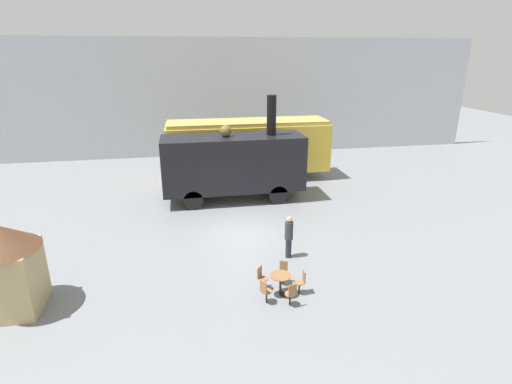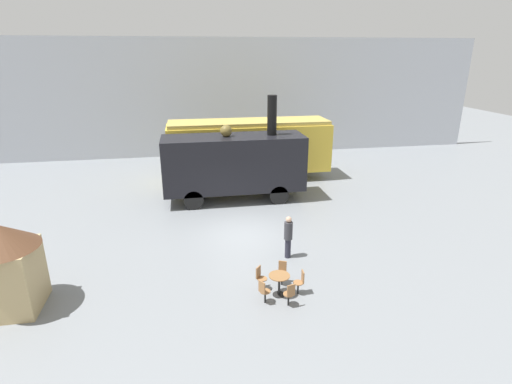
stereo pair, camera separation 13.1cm
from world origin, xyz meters
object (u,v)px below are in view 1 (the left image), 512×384
object	(u,v)px
passenger_coach_vintage	(248,146)
ticket_kiosk	(5,264)
cafe_table_near	(281,280)
cafe_chair_0	(283,271)
steam_locomotive	(234,162)
visitor_person	(289,235)

from	to	relation	value
passenger_coach_vintage	ticket_kiosk	bearing A→B (deg)	-127.93
cafe_table_near	ticket_kiosk	world-z (taller)	ticket_kiosk
passenger_coach_vintage	ticket_kiosk	size ratio (longest dim) A/B	3.43
passenger_coach_vintage	cafe_chair_0	xyz separation A→B (m)	(-0.84, -12.70, -1.70)
cafe_table_near	ticket_kiosk	xyz separation A→B (m)	(-8.71, 0.78, 1.10)
steam_locomotive	ticket_kiosk	bearing A→B (deg)	-133.44
visitor_person	ticket_kiosk	size ratio (longest dim) A/B	0.60
passenger_coach_vintage	ticket_kiosk	distance (m)	15.99
passenger_coach_vintage	steam_locomotive	size ratio (longest dim) A/B	1.33
visitor_person	ticket_kiosk	bearing A→B (deg)	-169.59
ticket_kiosk	steam_locomotive	bearing A→B (deg)	46.56
steam_locomotive	ticket_kiosk	xyz separation A→B (m)	(-8.40, -8.87, -0.51)
visitor_person	ticket_kiosk	xyz separation A→B (m)	(-9.67, -1.78, 0.69)
steam_locomotive	cafe_chair_0	distance (m)	9.13
passenger_coach_vintage	cafe_table_near	bearing A→B (deg)	-94.75
steam_locomotive	cafe_chair_0	world-z (taller)	steam_locomotive
cafe_table_near	cafe_chair_0	world-z (taller)	cafe_chair_0
passenger_coach_vintage	cafe_chair_0	world-z (taller)	passenger_coach_vintage
cafe_chair_0	ticket_kiosk	xyz separation A→B (m)	(-8.98, 0.09, 1.16)
passenger_coach_vintage	visitor_person	xyz separation A→B (m)	(-0.15, -10.83, -1.23)
cafe_table_near	visitor_person	size ratio (longest dim) A/B	0.43
steam_locomotive	ticket_kiosk	distance (m)	12.22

